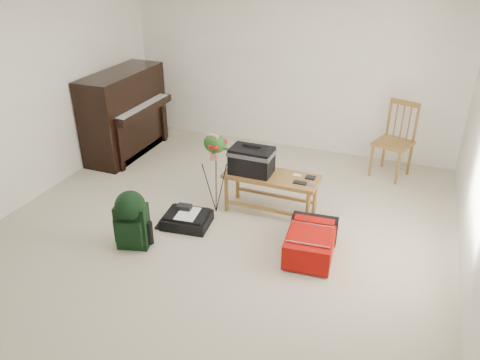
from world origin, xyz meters
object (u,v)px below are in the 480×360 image
at_px(piano, 125,115).
at_px(black_duffel, 187,219).
at_px(dining_chair, 394,141).
at_px(green_backpack, 131,217).
at_px(flower_stand, 215,174).
at_px(bench, 258,165).
at_px(red_suitcase, 312,240).

relative_size(piano, black_duffel, 2.66).
height_order(dining_chair, black_duffel, dining_chair).
xyz_separation_m(piano, dining_chair, (3.81, 0.68, -0.10)).
relative_size(dining_chair, green_backpack, 1.57).
bearing_deg(dining_chair, flower_stand, -115.67).
bearing_deg(green_backpack, piano, 109.92).
xyz_separation_m(bench, red_suitcase, (0.82, -0.61, -0.44)).
xyz_separation_m(piano, bench, (2.42, -0.92, 0.00)).
relative_size(bench, black_duffel, 1.96).
bearing_deg(dining_chair, piano, -150.26).
distance_m(green_backpack, flower_stand, 1.11).
bearing_deg(flower_stand, bench, 36.73).
bearing_deg(black_duffel, bench, 37.03).
relative_size(bench, green_backpack, 1.69).
height_order(black_duffel, flower_stand, flower_stand).
distance_m(piano, bench, 2.59).
bearing_deg(green_backpack, dining_chair, 35.13).
bearing_deg(piano, flower_stand, -30.01).
relative_size(dining_chair, red_suitcase, 1.39).
bearing_deg(piano, red_suitcase, -25.32).
xyz_separation_m(dining_chair, black_duffel, (-2.03, -2.21, -0.42)).
bearing_deg(black_duffel, red_suitcase, -6.73).
height_order(bench, black_duffel, bench).
bearing_deg(red_suitcase, black_duffel, 174.90).
bearing_deg(dining_chair, black_duffel, -112.95).
relative_size(piano, flower_stand, 1.45).
xyz_separation_m(black_duffel, green_backpack, (-0.34, -0.58, 0.28)).
relative_size(bench, flower_stand, 1.07).
relative_size(piano, red_suitcase, 2.03).
distance_m(piano, dining_chair, 3.87).
relative_size(black_duffel, green_backpack, 0.86).
height_order(black_duffel, green_backpack, green_backpack).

